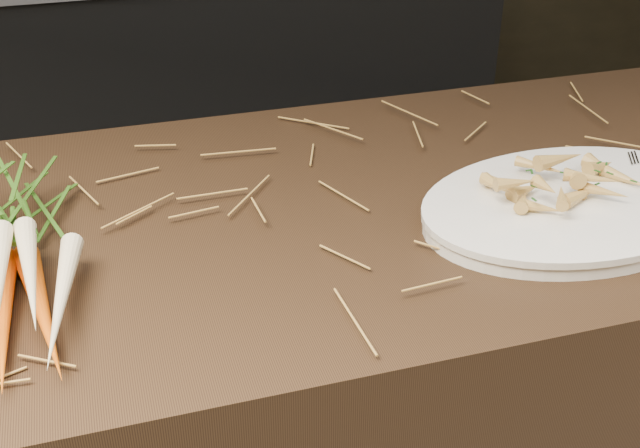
# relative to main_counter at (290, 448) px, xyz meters

# --- Properties ---
(main_counter) EXTENTS (2.40, 0.70, 0.90)m
(main_counter) POSITION_rel_main_counter_xyz_m (0.00, 0.00, 0.00)
(main_counter) COLOR black
(main_counter) RESTS_ON ground
(back_counter) EXTENTS (1.82, 0.62, 0.84)m
(back_counter) POSITION_rel_main_counter_xyz_m (0.30, 1.88, -0.03)
(back_counter) COLOR black
(back_counter) RESTS_ON ground
(straw_bedding) EXTENTS (1.40, 0.60, 0.02)m
(straw_bedding) POSITION_rel_main_counter_xyz_m (0.00, 0.00, 0.46)
(straw_bedding) COLOR olive
(straw_bedding) RESTS_ON main_counter
(serving_platter) EXTENTS (0.46, 0.33, 0.02)m
(serving_platter) POSITION_rel_main_counter_xyz_m (0.37, -0.13, 0.46)
(serving_platter) COLOR white
(serving_platter) RESTS_ON main_counter
(roasted_veg_heap) EXTENTS (0.23, 0.17, 0.05)m
(roasted_veg_heap) POSITION_rel_main_counter_xyz_m (0.37, -0.13, 0.50)
(roasted_veg_heap) COLOR #BE9344
(roasted_veg_heap) RESTS_ON serving_platter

